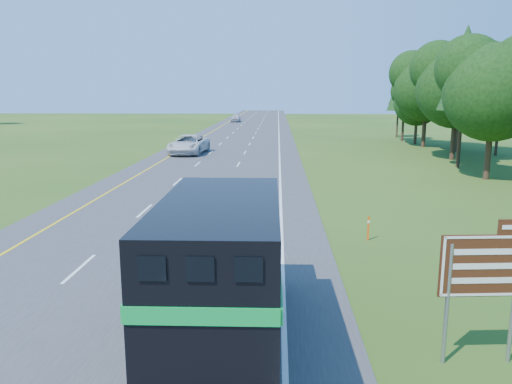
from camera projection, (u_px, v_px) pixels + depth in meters
road at (230, 149)px, 56.13m from camera, size 15.00×260.00×0.04m
lane_markings at (230, 149)px, 56.13m from camera, size 11.15×260.00×0.01m
horse_truck at (223, 265)px, 12.28m from camera, size 2.85×8.68×3.83m
white_suv at (189, 144)px, 51.90m from camera, size 3.77×7.28×1.96m
far_car at (236, 118)px, 109.48m from camera, size 2.05×4.99×1.69m
exit_sign at (485, 271)px, 11.36m from camera, size 2.05×0.23×3.48m
delineator at (368, 227)px, 21.48m from camera, size 0.09×0.05×1.07m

